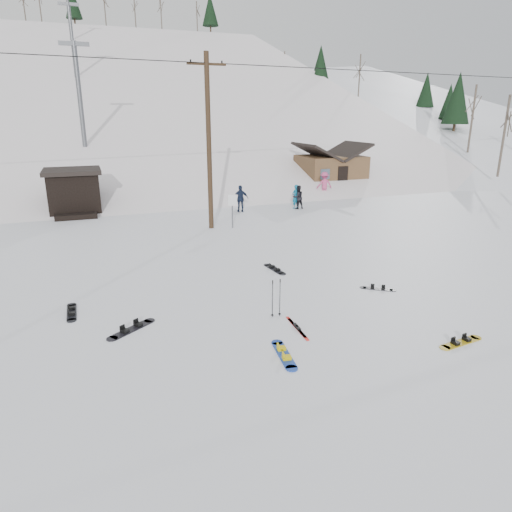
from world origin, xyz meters
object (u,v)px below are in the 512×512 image
object	(u,v)px
utility_pole	(209,141)
hero_snowboard	(284,354)
cabin	(330,171)
hero_skis	(297,328)

from	to	relation	value
utility_pole	hero_snowboard	size ratio (longest dim) A/B	5.39
hero_snowboard	utility_pole	bearing A→B (deg)	-0.03
cabin	hero_skis	size ratio (longest dim) A/B	3.33
hero_snowboard	hero_skis	bearing A→B (deg)	-29.95
hero_skis	utility_pole	bearing A→B (deg)	89.17
cabin	hero_skis	bearing A→B (deg)	-121.26
utility_pole	cabin	distance (m)	16.71
cabin	hero_snowboard	size ratio (longest dim) A/B	3.23
utility_pole	hero_skis	distance (m)	13.70
utility_pole	cabin	size ratio (longest dim) A/B	1.67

